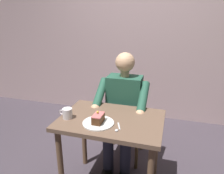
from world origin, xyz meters
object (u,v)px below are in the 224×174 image
at_px(dining_table, 111,130).
at_px(dessert_spoon, 118,128).
at_px(seated_person, 123,110).
at_px(cake_slice, 98,118).
at_px(coffee_cup, 67,113).
at_px(chair, 126,116).

distance_m(dining_table, dessert_spoon, 0.22).
height_order(seated_person, cake_slice, seated_person).
xyz_separation_m(dining_table, dessert_spoon, (-0.10, 0.15, 0.12)).
bearing_deg(dining_table, coffee_cup, 16.03).
relative_size(cake_slice, dessert_spoon, 0.90).
distance_m(seated_person, cake_slice, 0.56).
relative_size(dining_table, coffee_cup, 7.41).
bearing_deg(coffee_cup, dining_table, -163.97).
height_order(dining_table, seated_person, seated_person).
xyz_separation_m(chair, dessert_spoon, (-0.10, 0.74, 0.26)).
distance_m(dining_table, seated_person, 0.41).
bearing_deg(dessert_spoon, coffee_cup, -6.30).
relative_size(seated_person, cake_slice, 9.61).
height_order(seated_person, dessert_spoon, seated_person).
relative_size(chair, cake_slice, 6.92).
bearing_deg(cake_slice, chair, -96.05).
bearing_deg(dessert_spoon, cake_slice, -11.96).
bearing_deg(seated_person, chair, -90.00).
distance_m(chair, cake_slice, 0.77).
distance_m(seated_person, coffee_cup, 0.65).
bearing_deg(seated_person, coffee_cup, 55.13).
bearing_deg(dessert_spoon, chair, -82.32).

